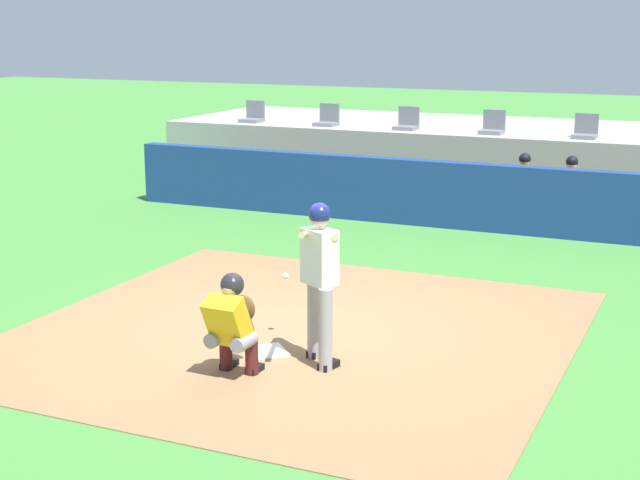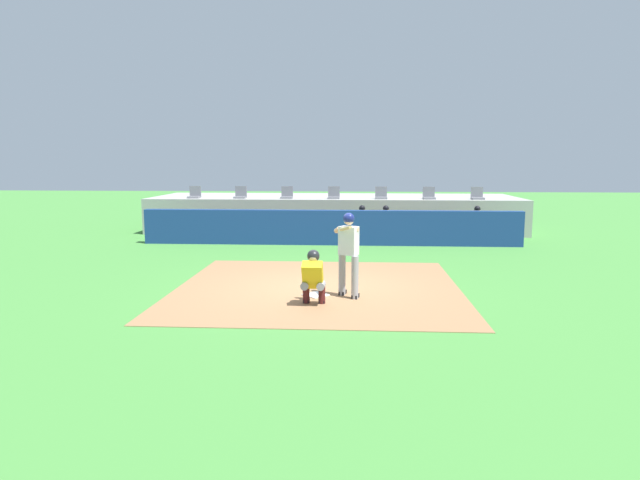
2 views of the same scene
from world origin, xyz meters
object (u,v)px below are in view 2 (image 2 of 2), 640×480
stadium_seat_3 (334,195)px  dugout_player_2 (478,224)px  home_plate (316,295)px  dugout_player_1 (386,223)px  stadium_seat_1 (240,195)px  stadium_seat_0 (195,195)px  dugout_player_0 (362,223)px  stadium_seat_5 (429,196)px  batter_at_plate (348,249)px  stadium_seat_2 (287,195)px  stadium_seat_6 (477,196)px  catcher_crouched (313,275)px  stadium_seat_4 (381,195)px

stadium_seat_3 → dugout_player_2: bearing=-21.5°
home_plate → dugout_player_1: (1.94, 8.14, 0.65)m
dugout_player_2 → stadium_seat_1: stadium_seat_1 is taller
stadium_seat_0 → dugout_player_0: bearing=-17.0°
dugout_player_1 → stadium_seat_5: stadium_seat_5 is taller
batter_at_plate → dugout_player_2: (4.48, 8.21, -0.36)m
dugout_player_0 → stadium_seat_5: 3.43m
stadium_seat_2 → stadium_seat_1: bearing=180.0°
dugout_player_2 → stadium_seat_5: 2.65m
stadium_seat_0 → stadium_seat_5: 9.29m
home_plate → stadium_seat_5: size_ratio=0.92×
stadium_seat_6 → dugout_player_0: bearing=-155.6°
catcher_crouched → stadium_seat_5: (3.71, 10.91, 0.93)m
catcher_crouched → stadium_seat_3: 10.95m
dugout_player_2 → dugout_player_0: bearing=180.0°
batter_at_plate → dugout_player_1: bearing=81.3°
home_plate → batter_at_plate: size_ratio=0.24×
catcher_crouched → stadium_seat_1: bearing=108.8°
catcher_crouched → dugout_player_2: dugout_player_2 is taller
dugout_player_0 → stadium_seat_2: (-2.95, 2.03, 0.86)m
dugout_player_2 → stadium_seat_5: (-1.46, 2.03, 0.86)m
dugout_player_1 → stadium_seat_6: stadium_seat_6 is taller
batter_at_plate → stadium_seat_1: (-4.41, 10.24, 0.50)m
stadium_seat_4 → stadium_seat_6: bearing=0.0°
stadium_seat_1 → stadium_seat_4: bearing=0.0°
batter_at_plate → stadium_seat_0: (-6.26, 10.24, 0.50)m
home_plate → dugout_player_1: 8.40m
catcher_crouched → stadium_seat_2: stadium_seat_2 is taller
stadium_seat_0 → stadium_seat_4: same height
stadium_seat_1 → stadium_seat_3: size_ratio=1.00×
batter_at_plate → stadium_seat_3: 10.28m
stadium_seat_6 → stadium_seat_1: bearing=180.0°
stadium_seat_2 → stadium_seat_4: 3.71m
home_plate → stadium_seat_1: (-3.71, 10.18, 1.51)m
stadium_seat_0 → stadium_seat_2: 3.71m
batter_at_plate → stadium_seat_3: size_ratio=3.76×
stadium_seat_4 → dugout_player_2: bearing=-31.6°
catcher_crouched → dugout_player_1: size_ratio=1.32×
batter_at_plate → dugout_player_0: batter_at_plate is taller
dugout_player_1 → batter_at_plate: bearing=-98.7°
dugout_player_2 → stadium_seat_5: size_ratio=2.71×
stadium_seat_1 → stadium_seat_4: 5.57m
dugout_player_1 → stadium_seat_5: size_ratio=2.71×
dugout_player_2 → stadium_seat_5: stadium_seat_5 is taller
catcher_crouched → dugout_player_2: size_ratio=1.32×
stadium_seat_0 → dugout_player_2: bearing=-10.7°
home_plate → stadium_seat_5: stadium_seat_5 is taller
dugout_player_1 → stadium_seat_5: 2.83m
stadium_seat_1 → stadium_seat_6: same height
dugout_player_0 → stadium_seat_3: 2.46m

